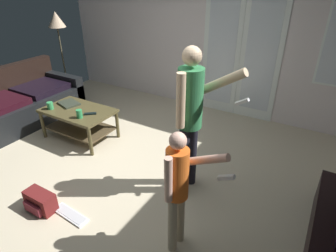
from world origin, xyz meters
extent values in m
cube|color=beige|center=(0.00, 0.00, -0.01)|extent=(5.61, 4.90, 0.02)
cube|color=silver|center=(0.00, 2.42, 1.28)|extent=(5.61, 0.06, 2.57)
cube|color=white|center=(0.42, 2.38, 1.06)|extent=(0.65, 0.02, 2.18)
cube|color=silver|center=(0.42, 2.36, 1.11)|extent=(0.49, 0.01, 1.88)
cube|color=white|center=(1.07, 2.38, 1.06)|extent=(0.65, 0.02, 2.18)
cube|color=silver|center=(1.07, 2.36, 1.11)|extent=(0.49, 0.01, 1.88)
cube|color=black|center=(-2.21, 0.28, 0.21)|extent=(0.95, 1.91, 0.42)
cube|color=black|center=(-2.60, 0.28, 0.64)|extent=(0.16, 1.91, 0.44)
cube|color=black|center=(-2.21, 1.15, 0.29)|extent=(0.95, 0.16, 0.58)
cube|color=black|center=(-2.17, 0.67, 0.47)|extent=(0.71, 0.73, 0.09)
cube|color=#4C4326|center=(-0.97, 0.37, 0.44)|extent=(1.04, 0.64, 0.04)
cube|color=#4D3E28|center=(-0.97, 0.37, 0.16)|extent=(0.96, 0.56, 0.02)
cylinder|color=#4C4326|center=(-1.46, 0.09, 0.21)|extent=(0.05, 0.05, 0.42)
cylinder|color=#4C4326|center=(-0.49, 0.09, 0.21)|extent=(0.05, 0.05, 0.42)
cylinder|color=#4C4326|center=(-1.46, 0.66, 0.21)|extent=(0.05, 0.05, 0.42)
cylinder|color=#4C4326|center=(-0.49, 0.66, 0.21)|extent=(0.05, 0.05, 0.42)
cube|color=black|center=(2.47, -0.15, 0.19)|extent=(0.41, 1.75, 0.39)
cylinder|color=black|center=(0.93, 0.09, 0.40)|extent=(0.11, 0.11, 0.80)
cylinder|color=black|center=(0.94, 0.26, 0.40)|extent=(0.11, 0.11, 0.80)
cylinder|color=#34844D|center=(0.94, 0.18, 1.11)|extent=(0.26, 0.26, 0.63)
sphere|color=beige|center=(0.94, 0.18, 1.54)|extent=(0.19, 0.19, 0.19)
cylinder|color=beige|center=(0.92, 0.00, 1.15)|extent=(0.09, 0.09, 0.56)
cylinder|color=beige|center=(1.18, 0.33, 1.28)|extent=(0.52, 0.13, 0.37)
cube|color=white|center=(1.42, 0.32, 1.13)|extent=(0.14, 0.05, 0.10)
cylinder|color=tan|center=(1.22, -0.66, 0.29)|extent=(0.08, 0.08, 0.58)
cylinder|color=tan|center=(1.23, -0.54, 0.29)|extent=(0.08, 0.08, 0.58)
cylinder|color=orange|center=(1.22, -0.60, 0.80)|extent=(0.19, 0.19, 0.45)
sphere|color=beige|center=(1.22, -0.60, 1.11)|extent=(0.14, 0.14, 0.14)
cylinder|color=beige|center=(1.22, -0.73, 0.83)|extent=(0.07, 0.07, 0.40)
cylinder|color=beige|center=(1.41, -0.49, 0.94)|extent=(0.39, 0.09, 0.24)
cube|color=white|center=(1.59, -0.50, 0.85)|extent=(0.14, 0.05, 0.09)
cylinder|color=#2A2A2D|center=(-2.58, 1.57, 0.01)|extent=(0.26, 0.26, 0.02)
cylinder|color=#4D4A36|center=(-2.58, 1.57, 0.68)|extent=(0.03, 0.03, 1.36)
cone|color=#CAAC8C|center=(-2.58, 1.57, 1.46)|extent=(0.33, 0.33, 0.28)
cube|color=maroon|center=(-0.22, -0.94, 0.11)|extent=(0.34, 0.16, 0.21)
cube|color=maroon|center=(-0.22, -1.04, 0.08)|extent=(0.24, 0.04, 0.11)
cube|color=white|center=(0.11, -0.86, 0.01)|extent=(0.45, 0.16, 0.02)
cube|color=silver|center=(0.11, -0.86, 0.02)|extent=(0.40, 0.13, 0.00)
cube|color=#343B2E|center=(-1.23, 0.45, 0.47)|extent=(0.36, 0.31, 0.03)
cylinder|color=#349654|center=(-1.33, 0.19, 0.51)|extent=(0.09, 0.09, 0.11)
cylinder|color=#2F9351|center=(-0.75, 0.20, 0.52)|extent=(0.08, 0.08, 0.12)
cube|color=black|center=(-0.70, 0.35, 0.47)|extent=(0.16, 0.15, 0.02)
camera|label=1|loc=(2.08, -2.20, 2.21)|focal=30.40mm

